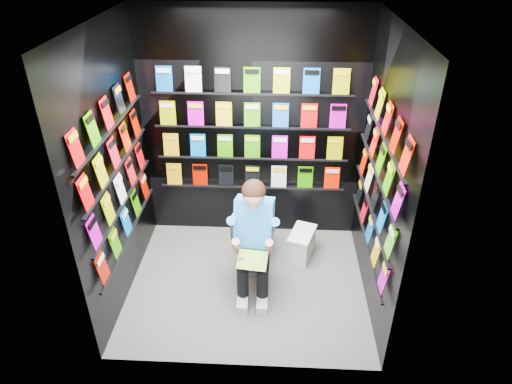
{
  "coord_description": "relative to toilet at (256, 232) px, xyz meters",
  "views": [
    {
      "loc": [
        0.27,
        -3.56,
        3.27
      ],
      "look_at": [
        0.08,
        0.15,
        1.03
      ],
      "focal_mm": 32.0,
      "sensor_mm": 36.0,
      "label": 1
    }
  ],
  "objects": [
    {
      "name": "toilet",
      "position": [
        0.0,
        0.0,
        0.0
      ],
      "size": [
        0.51,
        0.79,
        0.73
      ],
      "primitive_type": "imported",
      "rotation": [
        0.0,
        0.0,
        3.02
      ],
      "color": "white",
      "rests_on": "floor"
    },
    {
      "name": "floor",
      "position": [
        -0.07,
        -0.42,
        -0.37
      ],
      "size": [
        2.4,
        2.4,
        0.0
      ],
      "primitive_type": "plane",
      "color": "slate",
      "rests_on": "ground"
    },
    {
      "name": "ceiling",
      "position": [
        -0.07,
        -0.42,
        2.23
      ],
      "size": [
        2.4,
        2.4,
        0.0
      ],
      "primitive_type": "plane",
      "color": "white",
      "rests_on": "floor"
    },
    {
      "name": "wall_left",
      "position": [
        -1.27,
        -0.42,
        0.93
      ],
      "size": [
        0.04,
        2.0,
        2.6
      ],
      "primitive_type": "cube",
      "color": "black",
      "rests_on": "floor"
    },
    {
      "name": "reader",
      "position": [
        0.0,
        -0.38,
        0.39
      ],
      "size": [
        0.58,
        0.78,
        1.34
      ],
      "primitive_type": null,
      "rotation": [
        0.0,
        0.0,
        -0.12
      ],
      "color": "#3094E2",
      "rests_on": "toilet"
    },
    {
      "name": "comics_right",
      "position": [
        1.1,
        -0.42,
        0.94
      ],
      "size": [
        0.06,
        1.7,
        1.37
      ],
      "primitive_type": null,
      "color": "red",
      "rests_on": "wall_right"
    },
    {
      "name": "comics_back",
      "position": [
        -0.07,
        0.55,
        0.94
      ],
      "size": [
        2.1,
        0.06,
        1.37
      ],
      "primitive_type": null,
      "color": "red",
      "rests_on": "wall_back"
    },
    {
      "name": "longbox",
      "position": [
        0.5,
        0.08,
        -0.22
      ],
      "size": [
        0.33,
        0.44,
        0.29
      ],
      "primitive_type": "cube",
      "rotation": [
        0.0,
        0.0,
        -0.31
      ],
      "color": "white",
      "rests_on": "floor"
    },
    {
      "name": "held_comic",
      "position": [
        0.0,
        -0.73,
        0.21
      ],
      "size": [
        0.29,
        0.19,
        0.12
      ],
      "primitive_type": "cube",
      "rotation": [
        -0.96,
        0.0,
        -0.12
      ],
      "color": "green",
      "rests_on": "reader"
    },
    {
      "name": "longbox_lid",
      "position": [
        0.5,
        0.08,
        -0.06
      ],
      "size": [
        0.35,
        0.46,
        0.03
      ],
      "primitive_type": "cube",
      "rotation": [
        0.0,
        0.0,
        -0.31
      ],
      "color": "white",
      "rests_on": "longbox"
    },
    {
      "name": "comics_left",
      "position": [
        -1.24,
        -0.42,
        0.94
      ],
      "size": [
        0.06,
        1.7,
        1.37
      ],
      "primitive_type": null,
      "color": "red",
      "rests_on": "wall_left"
    },
    {
      "name": "wall_back",
      "position": [
        -0.07,
        0.58,
        0.93
      ],
      "size": [
        2.4,
        0.04,
        2.6
      ],
      "primitive_type": "cube",
      "color": "black",
      "rests_on": "floor"
    },
    {
      "name": "wall_right",
      "position": [
        1.13,
        -0.42,
        0.93
      ],
      "size": [
        0.04,
        2.0,
        2.6
      ],
      "primitive_type": "cube",
      "color": "black",
      "rests_on": "floor"
    },
    {
      "name": "wall_front",
      "position": [
        -0.07,
        -1.42,
        0.93
      ],
      "size": [
        2.4,
        0.04,
        2.6
      ],
      "primitive_type": "cube",
      "color": "black",
      "rests_on": "floor"
    }
  ]
}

